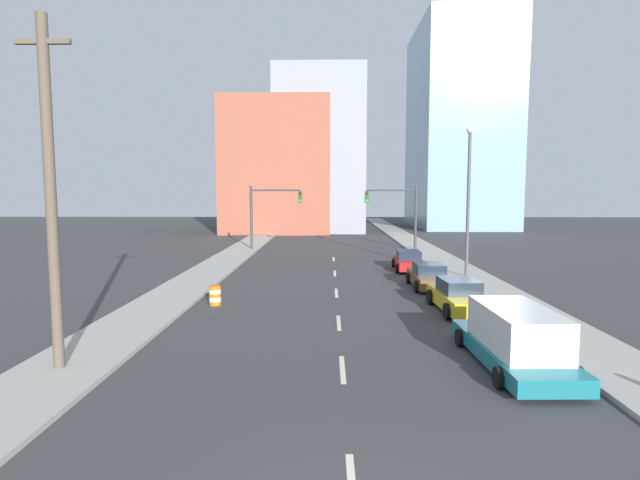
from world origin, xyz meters
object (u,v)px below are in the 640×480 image
object	(u,v)px
traffic_barrel	(215,295)
box_truck_teal	(515,338)
traffic_signal_right	(400,208)
sedan_brown	(429,277)
sedan_red	(409,261)
utility_pole_left_near	(51,194)
sedan_yellow	(458,297)
traffic_signal_left	(267,208)
street_lamp	(468,193)

from	to	relation	value
traffic_barrel	box_truck_teal	xyz separation A→B (m)	(11.21, -8.26, 0.42)
traffic_signal_right	traffic_barrel	size ratio (longest dim) A/B	6.27
sedan_brown	sedan_red	bearing A→B (deg)	90.64
traffic_signal_right	traffic_barrel	distance (m)	25.71
utility_pole_left_near	sedan_red	size ratio (longest dim) A/B	2.40
box_truck_teal	sedan_brown	world-z (taller)	box_truck_teal
traffic_signal_right	utility_pole_left_near	bearing A→B (deg)	-115.10
sedan_red	sedan_brown	bearing A→B (deg)	-87.04
traffic_barrel	sedan_brown	distance (m)	12.03
utility_pole_left_near	sedan_yellow	bearing A→B (deg)	29.42
traffic_signal_right	sedan_yellow	world-z (taller)	traffic_signal_right
sedan_yellow	sedan_brown	distance (m)	5.63
traffic_signal_left	utility_pole_left_near	world-z (taller)	utility_pole_left_near
utility_pole_left_near	sedan_red	xyz separation A→B (m)	(13.68, 19.89, -4.73)
sedan_brown	sedan_yellow	bearing A→B (deg)	-88.43
traffic_signal_left	street_lamp	size ratio (longest dim) A/B	0.64
utility_pole_left_near	sedan_yellow	size ratio (longest dim) A/B	2.20
street_lamp	sedan_brown	distance (m)	6.30
traffic_signal_right	sedan_brown	distance (m)	18.22
traffic_signal_right	sedan_red	xyz separation A→B (m)	(-1.04, -11.54, -3.28)
traffic_signal_right	traffic_barrel	world-z (taller)	traffic_signal_right
sedan_red	street_lamp	bearing A→B (deg)	-46.29
street_lamp	sedan_brown	bearing A→B (deg)	-134.71
traffic_barrel	sedan_brown	xyz separation A→B (m)	(11.13, 4.55, 0.16)
utility_pole_left_near	box_truck_teal	xyz separation A→B (m)	(13.89, 0.72, -4.46)
traffic_signal_left	utility_pole_left_near	xyz separation A→B (m)	(-2.42, -31.43, 1.45)
traffic_signal_left	box_truck_teal	size ratio (longest dim) A/B	0.97
traffic_barrel	street_lamp	bearing A→B (deg)	28.10
traffic_signal_left	utility_pole_left_near	distance (m)	31.56
traffic_signal_right	sedan_red	size ratio (longest dim) A/B	1.37
traffic_signal_left	sedan_brown	xyz separation A→B (m)	(11.39, -17.90, -3.27)
utility_pole_left_near	sedan_red	bearing A→B (deg)	55.48
sedan_yellow	traffic_signal_right	bearing A→B (deg)	85.56
traffic_signal_right	sedan_brown	bearing A→B (deg)	-92.91
sedan_yellow	traffic_barrel	bearing A→B (deg)	171.85
traffic_signal_right	box_truck_teal	bearing A→B (deg)	-91.55
box_truck_teal	sedan_brown	bearing A→B (deg)	88.93
utility_pole_left_near	traffic_barrel	size ratio (longest dim) A/B	11.01
traffic_signal_right	utility_pole_left_near	distance (m)	34.74
traffic_signal_right	utility_pole_left_near	world-z (taller)	utility_pole_left_near
traffic_barrel	sedan_red	size ratio (longest dim) A/B	0.22
utility_pole_left_near	sedan_brown	xyz separation A→B (m)	(13.81, 13.53, -4.72)
box_truck_teal	sedan_red	size ratio (longest dim) A/B	1.41
traffic_signal_left	street_lamp	distance (m)	20.75
traffic_signal_left	sedan_yellow	distance (m)	26.43
sedan_red	traffic_signal_right	bearing A→B (deg)	86.62
sedan_yellow	box_truck_teal	bearing A→B (deg)	-93.74
traffic_barrel	box_truck_teal	distance (m)	13.93
street_lamp	sedan_red	size ratio (longest dim) A/B	2.16
traffic_signal_right	traffic_barrel	bearing A→B (deg)	-118.21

